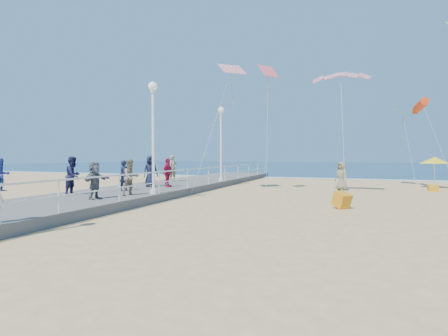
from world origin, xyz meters
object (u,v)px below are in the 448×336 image
(spectator_3, at_px, (167,173))
(spectator_6, at_px, (173,168))
(box_kite, at_px, (342,202))
(beach_chair_right, at_px, (433,188))
(toddler_held, at_px, (1,175))
(spectator_5, at_px, (95,180))
(spectator_7, at_px, (73,176))
(spectator_1, at_px, (131,177))
(beach_walker_c, at_px, (342,176))
(spectator_4, at_px, (150,171))
(beach_umbrella, at_px, (435,160))
(lamp_post_mid, at_px, (153,125))
(spectator_0, at_px, (124,176))
(lamp_post_far, at_px, (221,136))

(spectator_3, relative_size, spectator_6, 0.91)
(box_kite, bearing_deg, beach_chair_right, 13.26)
(toddler_held, distance_m, spectator_3, 11.24)
(spectator_5, distance_m, spectator_7, 2.31)
(spectator_1, height_order, spectator_5, spectator_1)
(spectator_3, xyz_separation_m, spectator_7, (-2.08, -5.10, 0.05))
(beach_walker_c, distance_m, beach_chair_right, 5.53)
(spectator_4, xyz_separation_m, beach_umbrella, (16.35, 9.68, 0.60))
(spectator_7, relative_size, beach_walker_c, 0.97)
(lamp_post_mid, bearing_deg, beach_chair_right, 37.22)
(toddler_held, height_order, spectator_1, toddler_held)
(spectator_6, bearing_deg, toddler_held, -150.68)
(spectator_5, xyz_separation_m, box_kite, (9.70, 3.58, -0.88))
(spectator_7, xyz_separation_m, beach_chair_right, (16.85, 11.98, -1.09))
(spectator_3, distance_m, beach_walker_c, 11.01)
(spectator_7, distance_m, box_kite, 12.12)
(spectator_4, height_order, beach_walker_c, spectator_4)
(spectator_0, distance_m, spectator_7, 2.58)
(lamp_post_far, bearing_deg, lamp_post_mid, -90.00)
(lamp_post_mid, height_order, spectator_7, lamp_post_mid)
(lamp_post_far, relative_size, spectator_1, 3.20)
(beach_walker_c, height_order, box_kite, beach_walker_c)
(spectator_3, bearing_deg, spectator_0, 159.73)
(spectator_7, relative_size, beach_umbrella, 0.83)
(spectator_5, bearing_deg, lamp_post_mid, -25.09)
(spectator_6, distance_m, box_kite, 13.27)
(toddler_held, bearing_deg, spectator_0, 21.86)
(spectator_0, height_order, spectator_3, spectator_3)
(lamp_post_far, height_order, beach_walker_c, lamp_post_far)
(lamp_post_far, distance_m, toddler_held, 16.85)
(spectator_6, xyz_separation_m, spectator_7, (-0.25, -9.07, -0.03))
(toddler_held, height_order, spectator_6, spectator_6)
(spectator_3, distance_m, spectator_7, 5.51)
(lamp_post_far, distance_m, spectator_1, 10.27)
(spectator_4, xyz_separation_m, spectator_5, (1.04, -5.90, -0.13))
(spectator_1, bearing_deg, box_kite, -55.80)
(spectator_3, xyz_separation_m, spectator_5, (0.01, -6.08, -0.05))
(lamp_post_far, relative_size, beach_walker_c, 2.90)
(spectator_0, height_order, beach_umbrella, beach_umbrella)
(spectator_4, height_order, spectator_5, spectator_4)
(beach_umbrella, relative_size, beach_chair_right, 3.89)
(spectator_7, bearing_deg, spectator_4, -21.43)
(spectator_1, height_order, beach_chair_right, spectator_1)
(spectator_4, bearing_deg, beach_chair_right, -32.73)
(spectator_3, xyz_separation_m, beach_chair_right, (14.77, 6.88, -1.04))
(spectator_4, xyz_separation_m, spectator_7, (-1.05, -4.92, -0.02))
(spectator_5, bearing_deg, beach_chair_right, -49.69)
(spectator_5, relative_size, spectator_6, 0.85)
(spectator_3, height_order, spectator_5, spectator_3)
(spectator_7, relative_size, beach_chair_right, 3.24)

